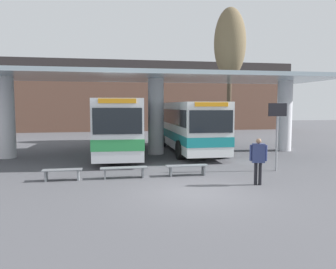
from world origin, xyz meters
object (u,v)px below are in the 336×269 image
(waiting_bench_mid_platform, at_px, (124,170))
(transit_bus_left_bay, at_px, (119,124))
(pedestrian_waiting, at_px, (258,157))
(waiting_bench_near_pillar, at_px, (62,172))
(transit_bus_center_bay, at_px, (188,124))
(poplar_tree_behind_left, at_px, (230,44))
(info_sign_platform, at_px, (277,123))
(waiting_bench_far_platform, at_px, (187,168))

(waiting_bench_mid_platform, bearing_deg, transit_bus_left_bay, 89.48)
(transit_bus_left_bay, height_order, pedestrian_waiting, transit_bus_left_bay)
(transit_bus_left_bay, xyz_separation_m, waiting_bench_mid_platform, (-0.07, -7.45, -1.55))
(waiting_bench_near_pillar, bearing_deg, pedestrian_waiting, -15.70)
(transit_bus_center_bay, relative_size, poplar_tree_behind_left, 0.90)
(transit_bus_left_bay, bearing_deg, waiting_bench_near_pillar, 73.59)
(info_sign_platform, relative_size, pedestrian_waiting, 1.76)
(transit_bus_center_bay, distance_m, waiting_bench_mid_platform, 8.80)
(transit_bus_left_bay, distance_m, pedestrian_waiting, 10.80)
(waiting_bench_near_pillar, bearing_deg, transit_bus_center_bay, 45.93)
(transit_bus_center_bay, xyz_separation_m, waiting_bench_far_platform, (-1.88, -7.35, -1.47))
(info_sign_platform, bearing_deg, pedestrian_waiting, -130.83)
(transit_bus_center_bay, height_order, waiting_bench_far_platform, transit_bus_center_bay)
(transit_bus_left_bay, bearing_deg, waiting_bench_mid_platform, 92.10)
(info_sign_platform, bearing_deg, transit_bus_left_bay, 134.31)
(waiting_bench_mid_platform, height_order, info_sign_platform, info_sign_platform)
(transit_bus_left_bay, relative_size, transit_bus_center_bay, 1.15)
(transit_bus_left_bay, distance_m, poplar_tree_behind_left, 12.88)
(transit_bus_left_bay, distance_m, transit_bus_center_bay, 4.55)
(transit_bus_center_bay, relative_size, waiting_bench_mid_platform, 5.14)
(transit_bus_left_bay, distance_m, info_sign_platform, 10.04)
(waiting_bench_mid_platform, bearing_deg, waiting_bench_far_platform, 0.00)
(transit_bus_left_bay, relative_size, info_sign_platform, 3.70)
(transit_bus_center_bay, relative_size, info_sign_platform, 3.22)
(waiting_bench_mid_platform, bearing_deg, waiting_bench_near_pillar, -180.00)
(transit_bus_left_bay, relative_size, poplar_tree_behind_left, 1.03)
(poplar_tree_behind_left, bearing_deg, pedestrian_waiting, -106.83)
(transit_bus_left_bay, relative_size, waiting_bench_mid_platform, 5.91)
(waiting_bench_mid_platform, xyz_separation_m, waiting_bench_far_platform, (2.73, 0.00, -0.00))
(waiting_bench_mid_platform, bearing_deg, info_sign_platform, 2.14)
(pedestrian_waiting, bearing_deg, transit_bus_center_bay, 110.87)
(poplar_tree_behind_left, bearing_deg, transit_bus_left_bay, -148.89)
(info_sign_platform, height_order, poplar_tree_behind_left, poplar_tree_behind_left)
(transit_bus_center_bay, height_order, waiting_bench_mid_platform, transit_bus_center_bay)
(waiting_bench_near_pillar, relative_size, info_sign_platform, 0.50)
(transit_bus_center_bay, distance_m, info_sign_platform, 7.51)
(poplar_tree_behind_left, bearing_deg, transit_bus_center_bay, -130.63)
(transit_bus_left_bay, height_order, transit_bus_center_bay, transit_bus_left_bay)
(waiting_bench_far_platform, xyz_separation_m, pedestrian_waiting, (2.29, -2.11, 0.75))
(waiting_bench_near_pillar, relative_size, poplar_tree_behind_left, 0.14)
(pedestrian_waiting, bearing_deg, waiting_bench_mid_platform, 175.56)
(transit_bus_center_bay, xyz_separation_m, waiting_bench_near_pillar, (-7.11, -7.35, -1.48))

